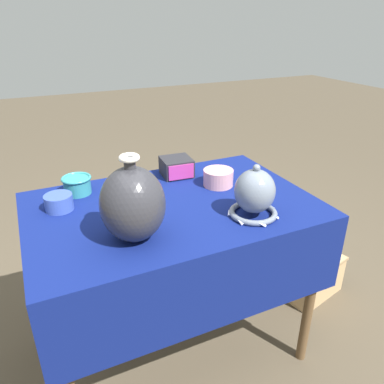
{
  "coord_description": "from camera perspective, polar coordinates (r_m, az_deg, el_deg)",
  "views": [
    {
      "loc": [
        -0.5,
        -1.27,
        1.49
      ],
      "look_at": [
        0.02,
        -0.16,
        0.91
      ],
      "focal_mm": 35.0,
      "sensor_mm": 36.0,
      "label": 1
    }
  ],
  "objects": [
    {
      "name": "pot_squat_cobalt",
      "position": [
        1.56,
        -19.62,
        -1.49
      ],
      "size": [
        0.11,
        0.11,
        0.06
      ],
      "primitive_type": "cylinder",
      "color": "#3851A8",
      "rests_on": "display_table"
    },
    {
      "name": "cup_wide_teal",
      "position": [
        1.67,
        -17.11,
        1.11
      ],
      "size": [
        0.13,
        0.13,
        0.08
      ],
      "color": "teal",
      "rests_on": "display_table"
    },
    {
      "name": "vase_dome_bell",
      "position": [
        1.42,
        9.5,
        -0.39
      ],
      "size": [
        0.19,
        0.2,
        0.21
      ],
      "color": "slate",
      "rests_on": "display_table"
    },
    {
      "name": "wooden_crate",
      "position": [
        2.34,
        17.04,
        -11.62
      ],
      "size": [
        0.42,
        0.37,
        0.23
      ],
      "rotation": [
        0.0,
        0.0,
        0.24
      ],
      "color": "tan",
      "rests_on": "ground_plane"
    },
    {
      "name": "vase_tall_bulbous",
      "position": [
        1.25,
        -9.02,
        -1.8
      ],
      "size": [
        0.22,
        0.22,
        0.3
      ],
      "color": "#2D2D33",
      "rests_on": "display_table"
    },
    {
      "name": "display_table",
      "position": [
        1.55,
        -2.67,
        -4.99
      ],
      "size": [
        1.15,
        0.77,
        0.79
      ],
      "color": "brown",
      "rests_on": "ground_plane"
    },
    {
      "name": "ground_plane",
      "position": [
        2.02,
        -2.51,
        -22.23
      ],
      "size": [
        14.0,
        14.0,
        0.0
      ],
      "primitive_type": "plane",
      "color": "#4C4233"
    },
    {
      "name": "mosaic_tile_box",
      "position": [
        1.79,
        -2.37,
        3.83
      ],
      "size": [
        0.15,
        0.15,
        0.08
      ],
      "rotation": [
        0.0,
        0.0,
        -0.08
      ],
      "color": "#232328",
      "rests_on": "display_table"
    },
    {
      "name": "cup_wide_celadon",
      "position": [
        1.58,
        -9.19,
        0.19
      ],
      "size": [
        0.11,
        0.11,
        0.06
      ],
      "color": "#A8CCB7",
      "rests_on": "display_table"
    },
    {
      "name": "pot_squat_rose",
      "position": [
        1.68,
        4.02,
        2.2
      ],
      "size": [
        0.13,
        0.13,
        0.07
      ],
      "primitive_type": "cylinder",
      "color": "#D19399",
      "rests_on": "display_table"
    }
  ]
}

